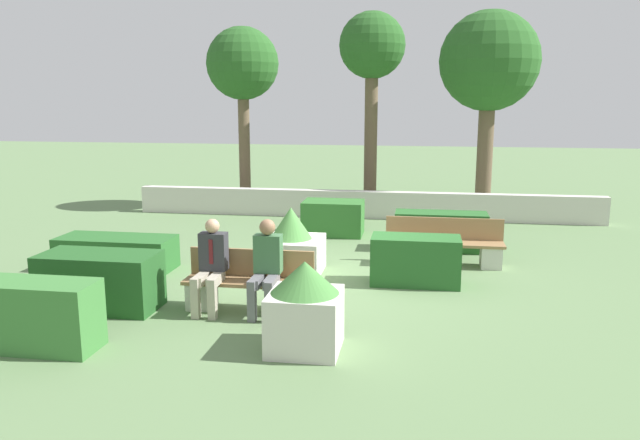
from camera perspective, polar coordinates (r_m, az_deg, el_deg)
The scene contains 17 objects.
ground_plane at distance 10.49m, azimuth 1.15°, elevation -5.40°, with size 60.00×60.00×0.00m, color #607F51.
perimeter_wall at distance 15.76m, azimuth 3.94°, elevation 1.43°, with size 11.70×0.30×0.68m.
bench_front at distance 9.00m, azimuth -6.55°, elevation -6.15°, with size 1.83×0.48×0.84m.
bench_left_side at distance 11.49m, azimuth 11.26°, elevation -2.44°, with size 2.12×0.48×0.84m.
person_seated_man at distance 8.91m, azimuth -9.94°, elevation -3.77°, with size 0.38×0.64×1.31m.
person_seated_woman at distance 8.69m, azimuth -4.95°, elevation -3.92°, with size 0.38×0.64×1.33m.
hedge_block_near_left at distance 9.50m, azimuth -19.48°, elevation -5.28°, with size 1.66×0.80×0.81m.
hedge_block_near_right at distance 11.59m, azimuth -18.10°, elevation -2.88°, with size 2.03×0.82×0.58m.
hedge_block_mid_left at distance 13.78m, azimuth 1.21°, elevation 0.21°, with size 1.31×0.88×0.75m.
hedge_block_mid_right at distance 12.60m, azimuth 10.96°, elevation -1.01°, with size 1.80×0.64×0.76m.
hedge_block_far_left at distance 10.24m, azimuth 8.72°, elevation -3.67°, with size 1.43×0.67×0.79m.
hedge_block_far_right at distance 8.37m, azimuth -25.38°, elevation -7.83°, with size 1.78×0.61×0.84m.
planter_corner_left at distance 7.49m, azimuth -1.39°, elevation -7.92°, with size 0.85×0.85×1.10m.
planter_corner_right at distance 10.75m, azimuth -2.66°, elevation -2.40°, with size 1.07×1.07×1.15m.
tree_leftmost at distance 17.35m, azimuth -7.09°, elevation 13.73°, with size 1.94×1.94×4.86m.
tree_center_left at distance 17.12m, azimuth 4.78°, elevation 15.01°, with size 1.76×1.76×5.23m.
tree_center_right at distance 17.16m, azimuth 15.22°, elevation 13.62°, with size 2.58×2.58×5.21m.
Camera 1 is at (1.39, -9.97, 2.98)m, focal length 35.00 mm.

